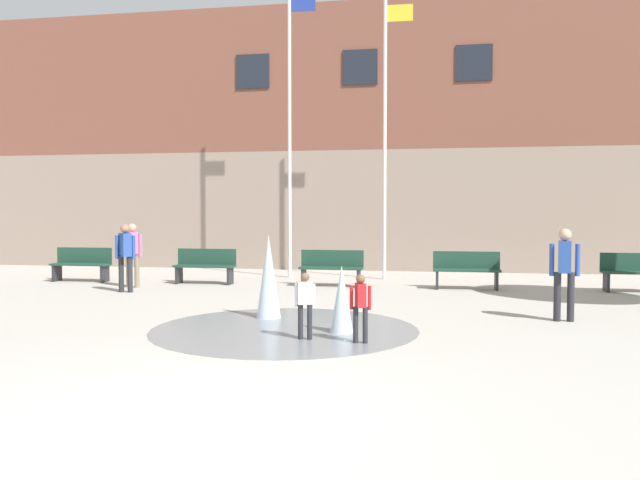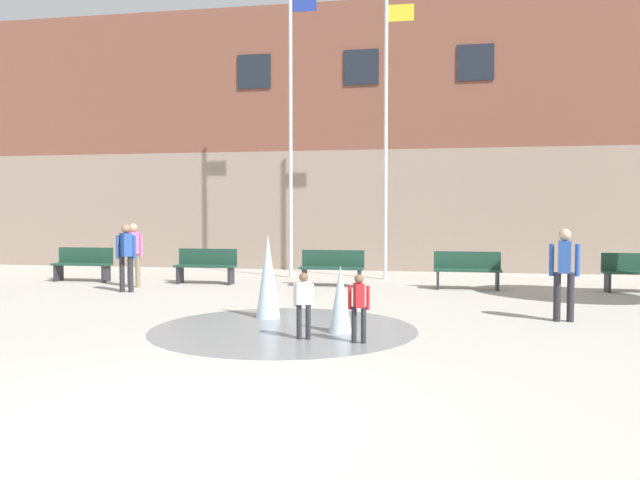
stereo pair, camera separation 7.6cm
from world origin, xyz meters
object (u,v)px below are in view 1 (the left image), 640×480
object	(u,v)px
park_bench_near_trashcan	(638,272)
park_bench_under_right_flagpole	(466,269)
child_running	(305,300)
child_in_fountain	(360,303)
park_bench_under_left_flagpole	(205,265)
adult_watching	(125,252)
flagpole_left	(290,122)
adult_in_red	(565,267)
park_bench_center	(331,267)
teen_by_trashcan	(132,250)
park_bench_left_of_flagpoles	(82,264)
flagpole_right	(386,127)

from	to	relation	value
park_bench_near_trashcan	park_bench_under_right_flagpole	bearing A→B (deg)	-178.53
child_running	child_in_fountain	world-z (taller)	same
park_bench_under_left_flagpole	park_bench_near_trashcan	size ratio (longest dim) A/B	1.00
park_bench_under_right_flagpole	child_running	xyz separation A→B (m)	(-2.70, -6.56, 0.10)
adult_watching	flagpole_left	xyz separation A→B (m)	(3.08, 3.91, 3.49)
park_bench_under_right_flagpole	adult_in_red	bearing A→B (deg)	-72.29
adult_watching	park_bench_under_left_flagpole	bearing A→B (deg)	102.67
park_bench_under_right_flagpole	park_bench_near_trashcan	distance (m)	3.91
child_running	flagpole_left	size ratio (longest dim) A/B	0.12
adult_watching	adult_in_red	xyz separation A→B (m)	(9.25, -2.34, 0.00)
park_bench_center	park_bench_near_trashcan	distance (m)	7.23
adult_watching	flagpole_left	size ratio (longest dim) A/B	0.19
child_running	teen_by_trashcan	bearing A→B (deg)	-62.18
park_bench_under_left_flagpole	park_bench_near_trashcan	world-z (taller)	same
park_bench_under_right_flagpole	child_running	distance (m)	7.09
park_bench_under_right_flagpole	teen_by_trashcan	size ratio (longest dim) A/B	1.01
park_bench_left_of_flagpoles	adult_watching	distance (m)	3.00
adult_in_red	child_in_fountain	distance (m)	4.04
park_bench_under_right_flagpole	park_bench_center	bearing A→B (deg)	179.81
park_bench_near_trashcan	flagpole_right	bearing A→B (deg)	162.85
park_bench_under_right_flagpole	park_bench_under_left_flagpole	bearing A→B (deg)	179.86
child_running	adult_in_red	xyz separation A→B (m)	(4.07, 2.26, 0.35)
park_bench_under_right_flagpole	flagpole_right	world-z (taller)	flagpole_right
adult_watching	teen_by_trashcan	bearing A→B (deg)	151.33
park_bench_under_right_flagpole	flagpole_right	xyz separation A→B (m)	(-2.10, 1.95, 3.74)
park_bench_near_trashcan	child_running	size ratio (longest dim) A/B	1.62
park_bench_under_left_flagpole	adult_watching	distance (m)	2.36
adult_watching	flagpole_right	world-z (taller)	flagpole_right
park_bench_left_of_flagpoles	park_bench_under_right_flagpole	distance (m)	10.13
park_bench_left_of_flagpoles	park_bench_center	size ratio (longest dim) A/B	1.00
park_bench_left_of_flagpoles	park_bench_under_left_flagpole	size ratio (longest dim) A/B	1.00
teen_by_trashcan	park_bench_under_right_flagpole	bearing A→B (deg)	56.31
park_bench_left_of_flagpoles	park_bench_near_trashcan	xyz separation A→B (m)	(14.04, 0.13, 0.00)
park_bench_under_right_flagpole	adult_in_red	world-z (taller)	adult_in_red
adult_in_red	flagpole_left	distance (m)	9.45
adult_watching	child_in_fountain	size ratio (longest dim) A/B	1.61
park_bench_under_left_flagpole	adult_in_red	xyz separation A→B (m)	(8.03, -4.32, 0.45)
park_bench_near_trashcan	flagpole_left	bearing A→B (deg)	167.99
flagpole_left	park_bench_under_left_flagpole	bearing A→B (deg)	-133.86
park_bench_near_trashcan	child_running	xyz separation A→B (m)	(-6.61, -6.66, 0.10)
adult_in_red	adult_watching	bearing A→B (deg)	86.19
park_bench_center	flagpole_right	distance (m)	4.39
flagpole_left	park_bench_near_trashcan	bearing A→B (deg)	-12.01
adult_watching	park_bench_under_right_flagpole	bearing A→B (deg)	58.35
adult_in_red	teen_by_trashcan	world-z (taller)	same
flagpole_left	flagpole_right	distance (m)	2.71
child_in_fountain	child_running	bearing A→B (deg)	62.73
park_bench_center	teen_by_trashcan	size ratio (longest dim) A/B	1.01
park_bench_under_left_flagpole	child_in_fountain	world-z (taller)	child_in_fountain
park_bench_under_right_flagpole	flagpole_right	distance (m)	4.71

